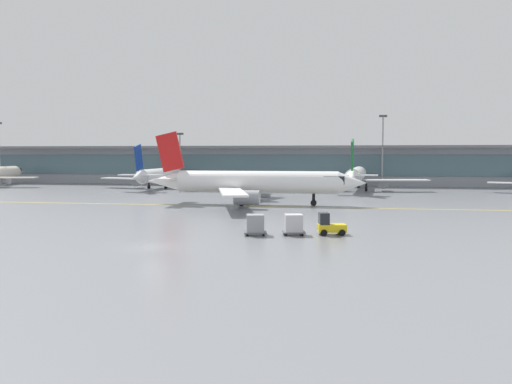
# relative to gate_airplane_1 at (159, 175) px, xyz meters

# --- Properties ---
(ground_plane) EXTENTS (400.00, 400.00, 0.00)m
(ground_plane) POSITION_rel_gate_airplane_1_xyz_m (24.51, -68.31, -2.88)
(ground_plane) COLOR slate
(taxiway_centreline_stripe) EXTENTS (110.00, 0.91, 0.01)m
(taxiway_centreline_stripe) POSITION_rel_gate_airplane_1_xyz_m (27.43, -35.12, -2.88)
(taxiway_centreline_stripe) COLOR yellow
(taxiway_centreline_stripe) RESTS_ON ground_plane
(terminal_concourse) EXTENTS (214.99, 11.00, 9.60)m
(terminal_concourse) POSITION_rel_gate_airplane_1_xyz_m (24.51, 18.57, 2.04)
(terminal_concourse) COLOR #8C939E
(terminal_concourse) RESTS_ON ground_plane
(gate_airplane_1) EXTENTS (26.99, 28.92, 9.61)m
(gate_airplane_1) POSITION_rel_gate_airplane_1_xyz_m (0.00, 0.00, 0.00)
(gate_airplane_1) COLOR white
(gate_airplane_1) RESTS_ON ground_plane
(gate_airplane_2) EXTENTS (29.14, 31.48, 10.42)m
(gate_airplane_2) POSITION_rel_gate_airplane_1_xyz_m (42.99, -0.33, 0.24)
(gate_airplane_2) COLOR white
(gate_airplane_2) RESTS_ON ground_plane
(taxiing_regional_jet) EXTENTS (33.18, 30.96, 11.03)m
(taxiing_regional_jet) POSITION_rel_gate_airplane_1_xyz_m (27.00, -33.12, 0.42)
(taxiing_regional_jet) COLOR white
(taxiing_regional_jet) RESTS_ON ground_plane
(baggage_tug) EXTENTS (2.82, 2.03, 2.10)m
(baggage_tug) POSITION_rel_gate_airplane_1_xyz_m (38.56, -59.65, -1.99)
(baggage_tug) COLOR yellow
(baggage_tug) RESTS_ON ground_plane
(cargo_dolly_lead) EXTENTS (2.37, 1.97, 1.94)m
(cargo_dolly_lead) POSITION_rel_gate_airplane_1_xyz_m (35.25, -60.30, -1.83)
(cargo_dolly_lead) COLOR #595B60
(cargo_dolly_lead) RESTS_ON ground_plane
(cargo_dolly_trailing) EXTENTS (2.37, 1.97, 1.94)m
(cargo_dolly_trailing) POSITION_rel_gate_airplane_1_xyz_m (31.72, -61.00, -1.83)
(cargo_dolly_trailing) COLOR #595B60
(cargo_dolly_trailing) RESTS_ON ground_plane
(apron_light_mast_1) EXTENTS (1.80, 0.36, 12.73)m
(apron_light_mast_1) POSITION_rel_gate_airplane_1_xyz_m (1.21, 11.22, 4.16)
(apron_light_mast_1) COLOR gray
(apron_light_mast_1) RESTS_ON ground_plane
(apron_light_mast_2) EXTENTS (1.80, 0.36, 16.48)m
(apron_light_mast_2) POSITION_rel_gate_airplane_1_xyz_m (49.24, 11.92, 6.06)
(apron_light_mast_2) COLOR gray
(apron_light_mast_2) RESTS_ON ground_plane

